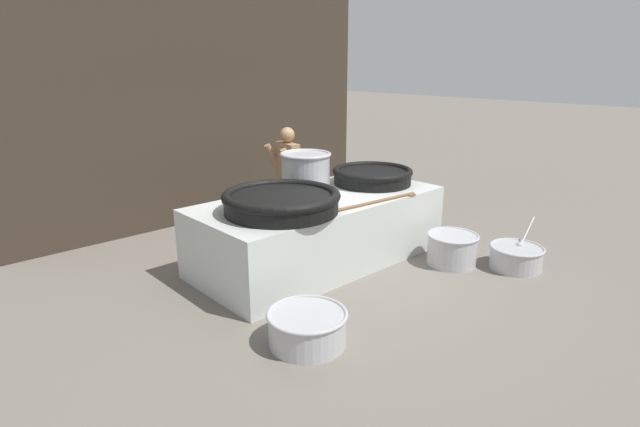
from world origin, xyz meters
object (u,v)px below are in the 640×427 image
at_px(giant_wok_near, 281,201).
at_px(prep_bowl_meat, 307,326).
at_px(prep_bowl_extra, 452,248).
at_px(giant_wok_far, 372,175).
at_px(cook, 287,176).
at_px(stock_pot, 306,171).
at_px(prep_bowl_vegetables, 516,256).

bearing_deg(giant_wok_near, prep_bowl_meat, -119.49).
bearing_deg(prep_bowl_extra, giant_wok_far, 96.15).
bearing_deg(prep_bowl_extra, cook, 105.64).
relative_size(giant_wok_far, prep_bowl_extra, 1.71).
relative_size(stock_pot, prep_bowl_extra, 1.04).
relative_size(giant_wok_near, stock_pot, 1.99).
bearing_deg(giant_wok_near, stock_pot, 33.52).
height_order(stock_pot, prep_bowl_meat, stock_pot).
distance_m(giant_wok_near, prep_bowl_meat, 1.72).
bearing_deg(prep_bowl_vegetables, prep_bowl_meat, 171.60).
relative_size(stock_pot, prep_bowl_vegetables, 0.79).
distance_m(prep_bowl_meat, prep_bowl_extra, 2.78).
xyz_separation_m(giant_wok_near, prep_bowl_vegetables, (2.54, -1.78, -0.88)).
bearing_deg(cook, prep_bowl_meat, 62.35).
distance_m(stock_pot, prep_bowl_extra, 2.27).
bearing_deg(cook, stock_pot, 74.96).
xyz_separation_m(giant_wok_far, prep_bowl_extra, (0.14, -1.34, -0.80)).
bearing_deg(giant_wok_near, cook, 48.86).
height_order(giant_wok_near, stock_pot, stock_pot).
xyz_separation_m(giant_wok_near, prep_bowl_meat, (-0.73, -1.30, -0.86)).
bearing_deg(prep_bowl_meat, giant_wok_far, 30.11).
bearing_deg(prep_bowl_vegetables, giant_wok_far, 107.88).
distance_m(giant_wok_near, prep_bowl_vegetables, 3.23).
distance_m(giant_wok_near, stock_pot, 1.11).
bearing_deg(giant_wok_far, prep_bowl_meat, -149.89).
bearing_deg(stock_pot, giant_wok_far, -21.58).
relative_size(prep_bowl_meat, prep_bowl_extra, 1.15).
distance_m(giant_wok_far, prep_bowl_extra, 1.57).
bearing_deg(stock_pot, prep_bowl_extra, -57.12).
xyz_separation_m(prep_bowl_meat, prep_bowl_extra, (2.77, 0.18, 0.05)).
height_order(stock_pot, prep_bowl_extra, stock_pot).
height_order(giant_wok_far, cook, cook).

